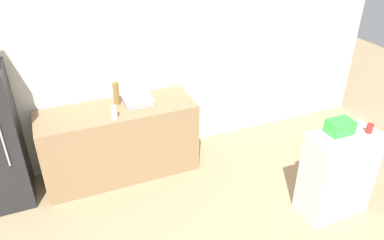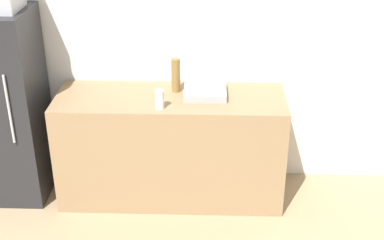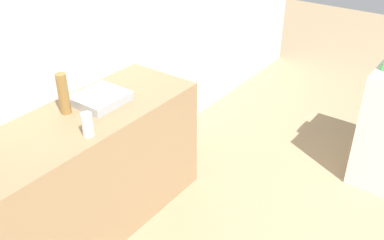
% 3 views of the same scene
% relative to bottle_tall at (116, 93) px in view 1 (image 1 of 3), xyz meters
% --- Properties ---
extents(wall_back, '(8.00, 0.06, 2.60)m').
position_rel_bottle_tall_xyz_m(wall_back, '(-0.23, 0.25, 0.26)').
color(wall_back, white).
rests_on(wall_back, ground_plane).
extents(counter, '(1.82, 0.63, 0.90)m').
position_rel_bottle_tall_xyz_m(counter, '(-0.04, -0.12, -0.59)').
color(counter, '#937551').
rests_on(counter, ground_plane).
extents(sink_basin, '(0.34, 0.31, 0.06)m').
position_rel_bottle_tall_xyz_m(sink_basin, '(0.23, -0.07, -0.11)').
color(sink_basin, '#9EA3A8').
rests_on(sink_basin, counter).
extents(bottle_tall, '(0.07, 0.07, 0.28)m').
position_rel_bottle_tall_xyz_m(bottle_tall, '(0.00, 0.00, 0.00)').
color(bottle_tall, olive).
rests_on(bottle_tall, counter).
extents(bottle_short, '(0.07, 0.07, 0.15)m').
position_rel_bottle_tall_xyz_m(bottle_short, '(-0.10, -0.33, -0.06)').
color(bottle_short, silver).
rests_on(bottle_short, counter).
extents(shelf_cabinet, '(0.71, 0.39, 0.97)m').
position_rel_bottle_tall_xyz_m(shelf_cabinet, '(1.92, -1.65, -0.56)').
color(shelf_cabinet, white).
rests_on(shelf_cabinet, ground_plane).
extents(basket, '(0.25, 0.18, 0.14)m').
position_rel_bottle_tall_xyz_m(basket, '(1.87, -1.59, -0.00)').
color(basket, green).
rests_on(basket, shelf_cabinet).
extents(jar, '(0.06, 0.06, 0.10)m').
position_rel_bottle_tall_xyz_m(jar, '(2.15, -1.71, -0.02)').
color(jar, red).
rests_on(jar, shelf_cabinet).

